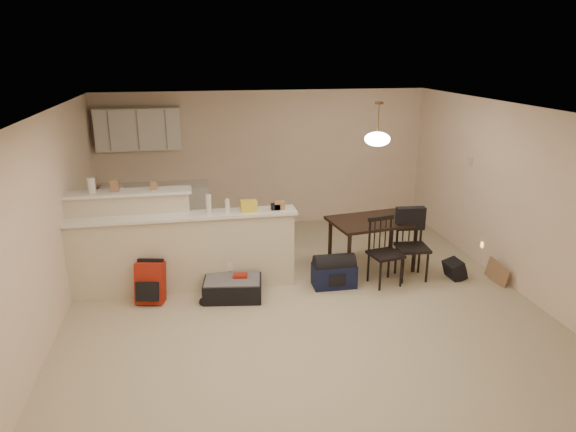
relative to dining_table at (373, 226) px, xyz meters
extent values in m
plane|color=#BEB192|center=(-1.26, -1.12, -0.68)|extent=(7.00, 7.00, 0.00)
plane|color=white|center=(-1.26, -1.12, 1.82)|extent=(7.00, 7.00, 0.00)
cube|color=beige|center=(-1.26, 2.38, 0.57)|extent=(6.00, 0.02, 2.50)
cube|color=beige|center=(-1.26, -4.62, 0.57)|extent=(6.00, 0.02, 2.50)
cube|color=beige|center=(-4.26, -1.12, 0.57)|extent=(0.02, 7.00, 2.50)
cube|color=beige|center=(1.74, -1.12, 0.57)|extent=(0.02, 7.00, 2.50)
cube|color=beige|center=(-2.76, -0.22, -0.16)|extent=(3.00, 0.28, 1.05)
cube|color=white|center=(-2.76, -0.22, 0.39)|extent=(3.08, 0.38, 0.04)
cube|color=beige|center=(-3.46, 0.00, -0.01)|extent=(1.60, 0.24, 1.35)
cube|color=white|center=(-3.46, 0.00, 0.69)|extent=(1.68, 0.34, 0.04)
cube|color=white|center=(-3.46, 2.20, 1.22)|extent=(1.40, 0.34, 0.70)
cube|color=white|center=(-3.26, 2.07, -0.23)|extent=(1.80, 0.60, 0.90)
cube|color=beige|center=(1.72, 0.43, 0.82)|extent=(0.02, 0.12, 0.12)
cylinder|color=silver|center=(-3.91, 0.00, 0.81)|extent=(0.10, 0.10, 0.20)
cube|color=#98704E|center=(-3.62, 0.00, 0.79)|extent=(0.10, 0.07, 0.16)
cube|color=#98704E|center=(-3.12, 0.00, 0.77)|extent=(0.08, 0.06, 0.12)
cylinder|color=silver|center=(-2.41, -0.22, 0.54)|extent=(0.07, 0.07, 0.26)
cylinder|color=silver|center=(-2.16, -0.22, 0.50)|extent=(0.06, 0.06, 0.18)
cube|color=#98704E|center=(-1.87, -0.22, 0.48)|extent=(0.22, 0.18, 0.14)
cube|color=#98704E|center=(-1.50, -0.22, 0.45)|extent=(0.12, 0.10, 0.08)
cube|color=#98704E|center=(-1.45, -0.22, 0.47)|extent=(0.14, 0.10, 0.12)
cube|color=black|center=(0.00, 0.00, 0.07)|extent=(1.35, 1.01, 0.04)
cylinder|color=black|center=(-0.48, -0.41, -0.31)|extent=(0.06, 0.06, 0.73)
cylinder|color=black|center=(0.58, -0.25, -0.31)|extent=(0.06, 0.06, 0.73)
cylinder|color=black|center=(-0.58, 0.25, -0.31)|extent=(0.06, 0.06, 0.73)
cylinder|color=black|center=(0.48, 0.41, -0.31)|extent=(0.06, 0.06, 0.73)
cylinder|color=brown|center=(0.00, 0.00, 1.57)|extent=(0.02, 0.02, 0.50)
cylinder|color=brown|center=(0.00, 0.00, 1.80)|extent=(0.12, 0.12, 0.03)
ellipsoid|color=white|center=(0.00, 0.00, 1.30)|extent=(0.36, 0.36, 0.20)
cube|color=black|center=(-2.15, -0.60, -0.55)|extent=(0.83, 0.60, 0.26)
cube|color=#A72112|center=(-3.22, -0.51, -0.41)|extent=(0.40, 0.30, 0.54)
cube|color=#121839|center=(-0.72, -0.51, -0.52)|extent=(0.60, 0.33, 0.33)
cube|color=black|center=(1.08, -0.57, -0.55)|extent=(0.22, 0.31, 0.26)
cube|color=#98704E|center=(1.59, -0.84, -0.53)|extent=(0.09, 0.41, 0.31)
camera|label=1|loc=(-2.57, -6.87, 2.50)|focal=32.00mm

